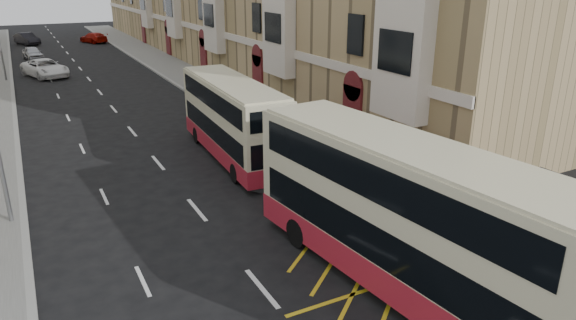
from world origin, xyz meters
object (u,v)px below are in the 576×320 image
pedestrian_mid (441,201)px  car_dark (27,39)px  double_decker_rear (233,119)px  pedestrian_far (397,177)px  double_decker_front (403,216)px  white_van (45,68)px  car_silver (33,53)px  car_red (94,38)px

pedestrian_mid → car_dark: size_ratio=0.33×
double_decker_rear → pedestrian_mid: 11.01m
double_decker_rear → car_dark: double_decker_rear is taller
pedestrian_far → car_dark: (-11.33, 61.10, -0.19)m
double_decker_front → pedestrian_mid: bearing=25.8°
pedestrian_far → white_van: pedestrian_far is taller
double_decker_front → car_silver: bearing=92.1°
double_decker_rear → pedestrian_far: double_decker_rear is taller
pedestrian_mid → pedestrian_far: bearing=101.3°
double_decker_front → car_silver: 52.59m
pedestrian_mid → white_van: (-10.73, 38.16, -0.14)m
car_silver → car_red: (7.92, 12.00, 0.00)m
white_van → car_silver: 11.49m
double_decker_rear → pedestrian_mid: size_ratio=6.40×
pedestrian_far → car_red: 59.23m
double_decker_front → pedestrian_mid: (3.89, 2.41, -1.32)m
white_van → car_silver: bearing=74.5°
white_van → pedestrian_mid: bearing=-92.4°
pedestrian_far → car_red: (-3.35, 59.13, -0.27)m
double_decker_rear → car_silver: size_ratio=2.47×
car_silver → pedestrian_far: bearing=-85.8°
pedestrian_mid → car_dark: (-11.30, 63.61, -0.16)m
double_decker_front → white_van: bearing=93.7°
white_van → car_red: size_ratio=1.19×
pedestrian_far → white_van: (-10.76, 35.65, -0.17)m
car_dark → car_red: size_ratio=0.98×
double_decker_rear → car_silver: 40.11m
double_decker_rear → car_dark: size_ratio=2.14×
pedestrian_mid → double_decker_front: bearing=-136.4°
double_decker_front → pedestrian_far: (3.92, 4.92, -1.30)m
car_silver → double_decker_rear: bearing=-88.7°
car_silver → car_red: bearing=47.3°
pedestrian_mid → car_dark: bearing=112.0°
white_van → car_silver: (-0.52, 11.48, -0.10)m
double_decker_front → double_decker_rear: bearing=84.4°
pedestrian_far → car_dark: 62.15m
car_red → double_decker_front: bearing=67.6°
white_van → car_silver: size_ratio=1.40×
double_decker_rear → car_red: 51.44m
pedestrian_far → double_decker_rear: bearing=-33.5°
double_decker_rear → car_dark: (-7.35, 53.39, -1.23)m
pedestrian_far → car_silver: bearing=-47.4°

